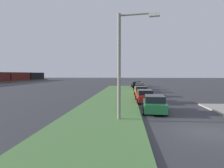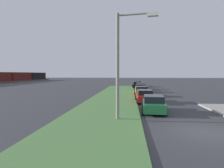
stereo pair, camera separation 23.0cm
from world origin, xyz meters
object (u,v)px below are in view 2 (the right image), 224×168
object	(u,v)px
parked_car_orange	(141,91)
parked_car_silver	(138,83)
parked_car_red	(145,96)
streetlight	(123,58)
parked_car_black	(137,85)
parked_car_blue	(140,86)
parked_car_yellow	(140,88)
parked_car_green	(154,104)

from	to	relation	value
parked_car_orange	parked_car_silver	world-z (taller)	same
parked_car_red	streetlight	bearing A→B (deg)	164.99
parked_car_silver	parked_car_black	bearing A→B (deg)	174.13
streetlight	parked_car_orange	bearing A→B (deg)	-8.12
parked_car_silver	parked_car_red	bearing A→B (deg)	178.13
parked_car_silver	streetlight	xyz separation A→B (m)	(-39.06, 2.58, 3.67)
parked_car_blue	streetlight	size ratio (longest dim) A/B	0.58
parked_car_blue	parked_car_black	world-z (taller)	same
parked_car_red	parked_car_yellow	distance (m)	12.50
parked_car_green	parked_car_silver	xyz separation A→B (m)	(35.75, -0.02, 0.00)
parked_car_orange	parked_car_blue	size ratio (longest dim) A/B	0.99
parked_car_yellow	parked_car_black	world-z (taller)	same
parked_car_black	streetlight	size ratio (longest dim) A/B	0.59
parked_car_blue	parked_car_black	distance (m)	6.00
parked_car_red	parked_car_green	bearing A→B (deg)	-178.08
parked_car_orange	parked_car_black	size ratio (longest dim) A/B	0.98
parked_car_green	parked_car_orange	world-z (taller)	same
parked_car_silver	streetlight	bearing A→B (deg)	175.05
streetlight	parked_car_silver	bearing A→B (deg)	-3.78
parked_car_red	parked_car_orange	distance (m)	6.22
parked_car_orange	parked_car_black	bearing A→B (deg)	-0.07
parked_car_blue	parked_car_silver	bearing A→B (deg)	1.87
parked_car_green	parked_car_black	world-z (taller)	same
parked_car_blue	streetlight	distance (m)	27.40
parked_car_silver	parked_car_green	bearing A→B (deg)	178.80
parked_car_green	parked_car_silver	distance (m)	35.75
parked_car_green	streetlight	bearing A→B (deg)	145.67
parked_car_yellow	streetlight	world-z (taller)	streetlight
parked_car_yellow	parked_car_blue	distance (m)	5.35
parked_car_red	parked_car_silver	distance (m)	29.89
parked_car_green	streetlight	distance (m)	5.57
parked_car_blue	parked_car_orange	bearing A→B (deg)	179.11
parked_car_green	parked_car_red	size ratio (longest dim) A/B	1.01
parked_car_blue	streetlight	xyz separation A→B (m)	(-27.02, 2.67, 3.67)
parked_car_black	parked_car_blue	bearing A→B (deg)	-177.55
parked_car_yellow	parked_car_black	distance (m)	11.32
parked_car_red	parked_car_black	world-z (taller)	same
parked_car_blue	parked_car_green	bearing A→B (deg)	-178.82
parked_car_silver	parked_car_blue	bearing A→B (deg)	179.25
parked_car_black	streetlight	bearing A→B (deg)	173.21
parked_car_green	parked_car_blue	size ratio (longest dim) A/B	1.01
parked_car_silver	streetlight	size ratio (longest dim) A/B	0.58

